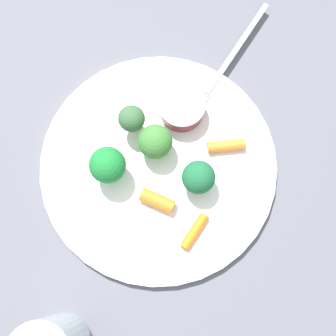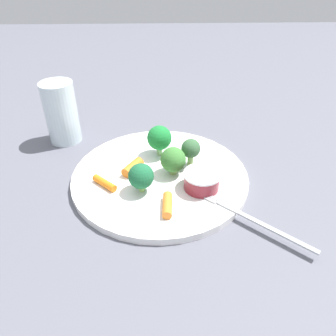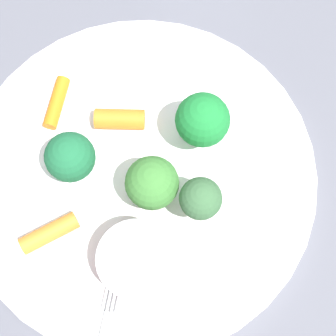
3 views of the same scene
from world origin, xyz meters
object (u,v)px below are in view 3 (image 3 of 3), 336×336
plate (140,173)px  carrot_stick_1 (57,103)px  broccoli_floret_2 (200,199)px  carrot_stick_0 (120,119)px  broccoli_floret_0 (150,184)px  carrot_stick_2 (50,233)px  broccoli_floret_1 (204,123)px  broccoli_floret_3 (70,157)px  sauce_cup (137,261)px

plate → carrot_stick_1: (-0.03, 0.09, 0.01)m
broccoli_floret_2 → carrot_stick_0: size_ratio=1.21×
broccoli_floret_0 → broccoli_floret_2: (0.03, -0.03, 0.01)m
plate → broccoli_floret_0: (-0.00, -0.02, 0.03)m
plate → broccoli_floret_2: bearing=-65.6°
carrot_stick_1 → carrot_stick_2: 0.11m
plate → carrot_stick_0: carrot_stick_0 is taller
broccoli_floret_0 → carrot_stick_0: size_ratio=1.17×
broccoli_floret_0 → carrot_stick_2: size_ratio=1.05×
broccoli_floret_1 → broccoli_floret_2: (-0.04, -0.05, -0.00)m
broccoli_floret_1 → carrot_stick_1: size_ratio=1.23×
broccoli_floret_0 → broccoli_floret_2: bearing=-50.3°
broccoli_floret_2 → broccoli_floret_3: (-0.07, 0.08, -0.00)m
carrot_stick_0 → carrot_stick_2: carrot_stick_0 is taller
broccoli_floret_0 → broccoli_floret_1: (0.06, 0.02, 0.01)m
broccoli_floret_1 → carrot_stick_1: bearing=134.7°
plate → sauce_cup: (-0.04, -0.06, 0.02)m
broccoli_floret_3 → carrot_stick_2: (-0.04, -0.04, -0.02)m
plate → broccoli_floret_1: bearing=-2.3°
broccoli_floret_0 → carrot_stick_0: broccoli_floret_0 is taller
broccoli_floret_3 → carrot_stick_1: bearing=77.4°
sauce_cup → carrot_stick_1: sauce_cup is taller
plate → broccoli_floret_0: 0.04m
broccoli_floret_3 → carrot_stick_0: (0.05, 0.02, -0.02)m
broccoli_floret_1 → carrot_stick_1: 0.13m
broccoli_floret_3 → broccoli_floret_1: bearing=-16.9°
sauce_cup → broccoli_floret_0: broccoli_floret_0 is taller
plate → broccoli_floret_3: size_ratio=6.09×
broccoli_floret_1 → carrot_stick_0: bearing=136.9°
plate → broccoli_floret_3: bearing=146.6°
plate → sauce_cup: 0.08m
sauce_cup → broccoli_floret_3: broccoli_floret_3 is taller
sauce_cup → broccoli_floret_2: (0.06, 0.01, 0.02)m
sauce_cup → broccoli_floret_0: size_ratio=1.20×
sauce_cup → carrot_stick_2: sauce_cup is taller
carrot_stick_2 → broccoli_floret_1: bearing=2.9°
plate → broccoli_floret_2: broccoli_floret_2 is taller
carrot_stick_2 → carrot_stick_0: bearing=30.5°
sauce_cup → carrot_stick_0: 0.12m
broccoli_floret_0 → broccoli_floret_3: size_ratio=1.01×
sauce_cup → carrot_stick_1: size_ratio=1.27×
carrot_stick_1 → sauce_cup: bearing=-93.2°
carrot_stick_1 → broccoli_floret_2: bearing=-68.8°
plate → carrot_stick_2: carrot_stick_2 is taller
sauce_cup → carrot_stick_0: bearing=67.0°
carrot_stick_1 → carrot_stick_2: carrot_stick_2 is taller
sauce_cup → broccoli_floret_2: 0.07m
plate → broccoli_floret_2: size_ratio=5.85×
broccoli_floret_0 → carrot_stick_1: 0.12m
broccoli_floret_0 → broccoli_floret_1: size_ratio=0.86×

